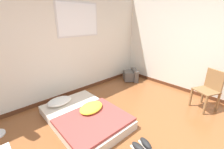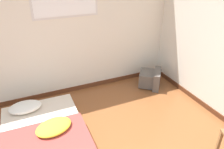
# 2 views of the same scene
# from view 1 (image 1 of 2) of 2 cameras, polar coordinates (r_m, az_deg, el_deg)

# --- Properties ---
(ground_plane) EXTENTS (20.00, 20.00, 0.00)m
(ground_plane) POSITION_cam_1_polar(r_m,az_deg,el_deg) (2.65, 13.07, -25.98)
(ground_plane) COLOR brown
(wall_back) EXTENTS (7.34, 0.08, 2.60)m
(wall_back) POSITION_cam_1_polar(r_m,az_deg,el_deg) (3.82, -18.05, 10.29)
(wall_back) COLOR silver
(wall_back) RESTS_ON ground_plane
(wall_right) EXTENTS (0.08, 7.32, 2.60)m
(wall_right) POSITION_cam_1_polar(r_m,az_deg,el_deg) (4.25, 34.08, 8.65)
(wall_right) COLOR silver
(wall_right) RESTS_ON ground_plane
(mattress_bed) EXTENTS (1.20, 1.75, 0.31)m
(mattress_bed) POSITION_cam_1_polar(r_m,az_deg,el_deg) (3.09, -10.51, -15.23)
(mattress_bed) COLOR beige
(mattress_bed) RESTS_ON ground_plane
(crt_tv) EXTENTS (0.61, 0.61, 0.36)m
(crt_tv) POSITION_cam_1_polar(r_m,az_deg,el_deg) (4.93, 7.24, -0.32)
(crt_tv) COLOR #56514C
(crt_tv) RESTS_ON ground_plane
(wooden_chair) EXTENTS (0.54, 0.54, 0.89)m
(wooden_chair) POSITION_cam_1_polar(r_m,az_deg,el_deg) (3.89, 33.25, -3.95)
(wooden_chair) COLOR olive
(wooden_chair) RESTS_ON ground_plane
(sneaker_pair) EXTENTS (0.31, 0.30, 0.10)m
(sneaker_pair) POSITION_cam_1_polar(r_m,az_deg,el_deg) (2.61, 11.39, -25.06)
(sneaker_pair) COLOR silver
(sneaker_pair) RESTS_ON ground_plane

